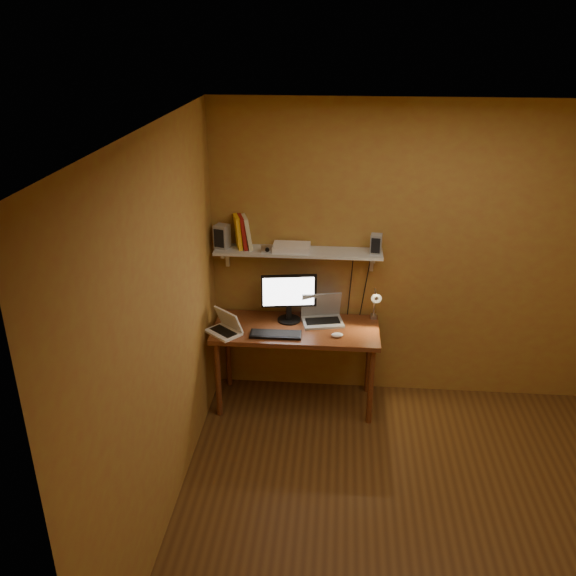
# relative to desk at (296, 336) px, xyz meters

# --- Properties ---
(room) EXTENTS (3.44, 3.24, 2.64)m
(room) POSITION_rel_desk_xyz_m (0.95, -1.28, 0.64)
(room) COLOR brown
(room) RESTS_ON ground
(desk) EXTENTS (1.40, 0.60, 0.75)m
(desk) POSITION_rel_desk_xyz_m (0.00, 0.00, 0.00)
(desk) COLOR brown
(desk) RESTS_ON ground
(wall_shelf) EXTENTS (1.40, 0.25, 0.21)m
(wall_shelf) POSITION_rel_desk_xyz_m (0.00, 0.19, 0.69)
(wall_shelf) COLOR silver
(wall_shelf) RESTS_ON room
(monitor) EXTENTS (0.47, 0.23, 0.43)m
(monitor) POSITION_rel_desk_xyz_m (-0.07, 0.13, 0.32)
(monitor) COLOR black
(monitor) RESTS_ON desk
(laptop) EXTENTS (0.39, 0.31, 0.25)m
(laptop) POSITION_rel_desk_xyz_m (0.21, 0.14, 0.15)
(laptop) COLOR #919399
(laptop) RESTS_ON desk
(netbook) EXTENTS (0.34, 0.33, 0.20)m
(netbook) POSITION_rel_desk_xyz_m (-0.57, -0.14, 0.14)
(netbook) COLOR white
(netbook) RESTS_ON desk
(keyboard) EXTENTS (0.42, 0.15, 0.02)m
(keyboard) POSITION_rel_desk_xyz_m (-0.16, -0.16, 0.10)
(keyboard) COLOR black
(keyboard) RESTS_ON desk
(mouse) EXTENTS (0.11, 0.08, 0.04)m
(mouse) POSITION_rel_desk_xyz_m (0.35, -0.14, 0.10)
(mouse) COLOR white
(mouse) RESTS_ON desk
(desk_lamp) EXTENTS (0.09, 0.23, 0.38)m
(desk_lamp) POSITION_rel_desk_xyz_m (0.66, 0.13, 0.29)
(desk_lamp) COLOR silver
(desk_lamp) RESTS_ON desk
(speaker_left) EXTENTS (0.14, 0.14, 0.20)m
(speaker_left) POSITION_rel_desk_xyz_m (-0.64, 0.20, 0.81)
(speaker_left) COLOR #919399
(speaker_left) RESTS_ON wall_shelf
(speaker_right) EXTENTS (0.10, 0.10, 0.16)m
(speaker_right) POSITION_rel_desk_xyz_m (0.64, 0.18, 0.79)
(speaker_right) COLOR #919399
(speaker_right) RESTS_ON wall_shelf
(books) EXTENTS (0.19, 0.20, 0.28)m
(books) POSITION_rel_desk_xyz_m (-0.47, 0.22, 0.85)
(books) COLOR yellow
(books) RESTS_ON wall_shelf
(shelf_camera) EXTENTS (0.10, 0.05, 0.06)m
(shelf_camera) POSITION_rel_desk_xyz_m (-0.25, 0.12, 0.74)
(shelf_camera) COLOR silver
(shelf_camera) RESTS_ON wall_shelf
(router) EXTENTS (0.31, 0.21, 0.05)m
(router) POSITION_rel_desk_xyz_m (-0.05, 0.19, 0.74)
(router) COLOR white
(router) RESTS_ON wall_shelf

